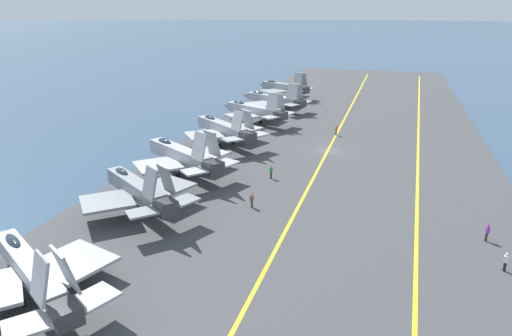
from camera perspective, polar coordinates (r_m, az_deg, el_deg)
The scene contains 16 objects.
ground_plane at distance 71.72m, azimuth 8.96°, elevation 1.88°, with size 2000.00×2000.00×0.00m, color #334C66.
carrier_deck at distance 71.66m, azimuth 8.97°, elevation 2.03°, with size 207.65×48.21×0.40m, color #424244.
deck_stripe_foul_line at distance 71.18m, azimuth 19.58°, elevation 1.19°, with size 186.88×0.36×0.01m, color yellow.
deck_stripe_centerline at distance 71.60m, azimuth 8.98°, elevation 2.19°, with size 186.88×0.36×0.01m, color yellow.
parked_jet_second at distance 38.71m, azimuth -26.28°, elevation -11.45°, with size 12.89×16.13×6.03m.
parked_jet_third at distance 49.92m, azimuth -14.63°, elevation -2.55°, with size 12.84×14.64×6.53m.
parked_jet_fourth at distance 60.71m, azimuth -9.32°, elevation 1.63°, with size 13.57×16.22×6.85m.
parked_jet_fifth at distance 73.50m, azimuth -4.17°, elevation 4.98°, with size 13.71×15.56×6.53m.
parked_jet_sixth at distance 87.10m, azimuth -0.30°, elevation 7.24°, with size 12.33×16.02×6.46m.
parked_jet_seventh at distance 99.64m, azimuth 2.14°, elevation 8.58°, with size 14.09×17.15×6.26m.
parked_jet_eighth at distance 113.74m, azimuth 3.40°, elevation 10.06°, with size 13.32×15.49×6.60m.
crew_white_vest at distance 43.71m, azimuth 28.76°, elevation -10.18°, with size 0.44×0.46×1.71m.
crew_purple_vest at distance 48.19m, azimuth 26.92°, elevation -7.13°, with size 0.43×0.35×1.75m.
crew_brown_vest at distance 50.10m, azimuth -0.53°, elevation -3.95°, with size 0.46×0.40×1.73m.
crew_red_vest at distance 80.36m, azimuth 10.00°, elevation 4.69°, with size 0.41×0.31×1.71m.
crew_green_vest at distance 58.62m, azimuth 1.89°, elevation -0.41°, with size 0.39×0.45×1.79m.
Camera 1 is at (-68.00, -8.90, 21.00)m, focal length 32.00 mm.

